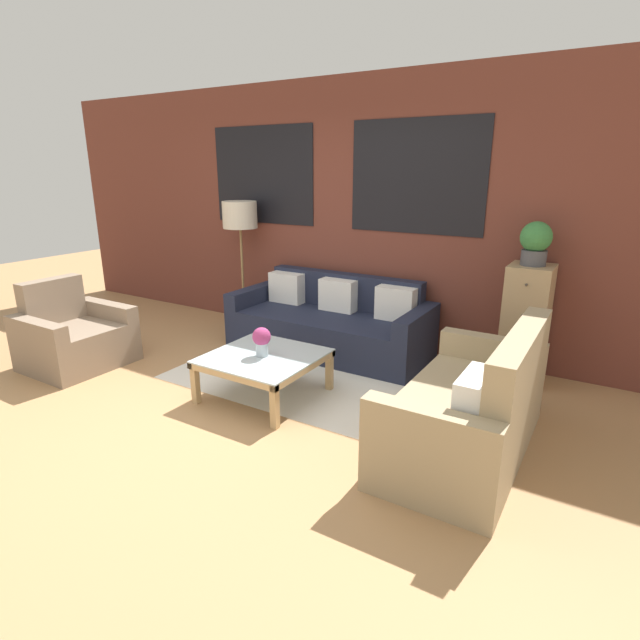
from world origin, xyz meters
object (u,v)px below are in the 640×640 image
(coffee_table, at_px, (264,361))
(couch_dark, at_px, (331,324))
(flower_vase, at_px, (262,340))
(floor_lamp, at_px, (240,219))
(drawer_cabinet, at_px, (525,324))
(settee_vintage, at_px, (471,412))
(potted_plant, at_px, (536,242))
(armchair_corner, at_px, (74,338))

(coffee_table, bearing_deg, couch_dark, 94.35)
(coffee_table, xyz_separation_m, flower_vase, (0.00, -0.02, 0.20))
(couch_dark, distance_m, flower_vase, 1.35)
(couch_dark, height_order, floor_lamp, floor_lamp)
(drawer_cabinet, bearing_deg, couch_dark, -173.87)
(couch_dark, xyz_separation_m, settee_vintage, (1.84, -1.29, 0.03))
(couch_dark, bearing_deg, drawer_cabinet, 6.13)
(potted_plant, bearing_deg, flower_vase, -139.73)
(settee_vintage, height_order, drawer_cabinet, drawer_cabinet)
(settee_vintage, bearing_deg, armchair_corner, -173.81)
(settee_vintage, distance_m, potted_plant, 1.78)
(floor_lamp, xyz_separation_m, drawer_cabinet, (3.24, 0.04, -0.77))
(couch_dark, xyz_separation_m, drawer_cabinet, (1.90, 0.20, 0.25))
(couch_dark, bearing_deg, settee_vintage, -34.96)
(coffee_table, relative_size, flower_vase, 3.58)
(couch_dark, relative_size, armchair_corner, 2.39)
(couch_dark, height_order, drawer_cabinet, drawer_cabinet)
(floor_lamp, bearing_deg, settee_vintage, -24.62)
(settee_vintage, bearing_deg, potted_plant, 87.65)
(settee_vintage, relative_size, flower_vase, 6.37)
(settee_vintage, xyz_separation_m, drawer_cabinet, (0.06, 1.49, 0.23))
(floor_lamp, xyz_separation_m, flower_vase, (1.44, -1.49, -0.79))
(armchair_corner, relative_size, floor_lamp, 0.59)
(flower_vase, bearing_deg, potted_plant, 40.27)
(settee_vintage, height_order, flower_vase, settee_vintage)
(settee_vintage, distance_m, armchair_corner, 3.81)
(potted_plant, bearing_deg, drawer_cabinet, -90.00)
(couch_dark, xyz_separation_m, flower_vase, (0.10, -1.32, 0.24))
(potted_plant, xyz_separation_m, flower_vase, (-1.80, -1.53, -0.76))
(couch_dark, height_order, armchair_corner, armchair_corner)
(armchair_corner, distance_m, flower_vase, 2.09)
(drawer_cabinet, bearing_deg, flower_vase, -139.74)
(floor_lamp, distance_m, potted_plant, 3.24)
(drawer_cabinet, distance_m, flower_vase, 2.36)
(armchair_corner, height_order, potted_plant, potted_plant)
(potted_plant, bearing_deg, couch_dark, -173.87)
(flower_vase, bearing_deg, armchair_corner, -169.58)
(coffee_table, xyz_separation_m, floor_lamp, (-1.44, 1.47, 0.99))
(couch_dark, distance_m, coffee_table, 1.31)
(coffee_table, bearing_deg, potted_plant, 39.83)
(floor_lamp, bearing_deg, flower_vase, -46.04)
(floor_lamp, relative_size, flower_vase, 6.10)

